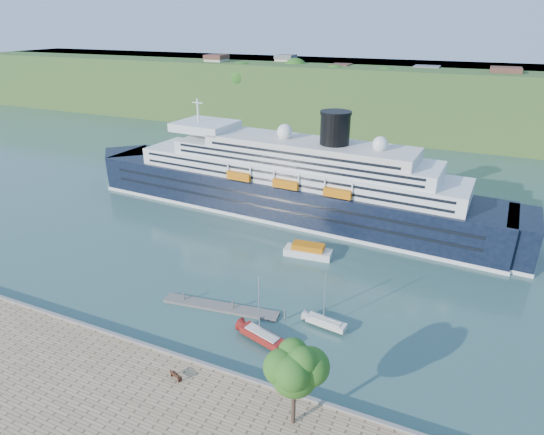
{
  "coord_description": "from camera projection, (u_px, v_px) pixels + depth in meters",
  "views": [
    {
      "loc": [
        28.17,
        -36.53,
        39.63
      ],
      "look_at": [
        -1.33,
        30.0,
        7.75
      ],
      "focal_mm": 30.0,
      "sensor_mm": 36.0,
      "label": 1
    }
  ],
  "objects": [
    {
      "name": "sailboat_red",
      "position": [
        262.0,
        313.0,
        58.8
      ],
      "size": [
        7.59,
        4.01,
        9.44
      ],
      "primitive_type": null,
      "rotation": [
        0.0,
        0.0,
        -0.29
      ],
      "color": "maroon",
      "rests_on": "ground"
    },
    {
      "name": "floating_pontoon",
      "position": [
        220.0,
        307.0,
        67.78
      ],
      "size": [
        18.06,
        4.5,
        0.4
      ],
      "primitive_type": null,
      "rotation": [
        0.0,
        0.0,
        0.13
      ],
      "color": "slate",
      "rests_on": "ground"
    },
    {
      "name": "quay_coping",
      "position": [
        183.0,
        357.0,
        56.32
      ],
      "size": [
        220.0,
        0.5,
        0.3
      ],
      "primitive_type": "cube",
      "color": "slate",
      "rests_on": "promenade"
    },
    {
      "name": "ground",
      "position": [
        185.0,
        363.0,
        56.95
      ],
      "size": [
        400.0,
        400.0,
        0.0
      ],
      "primitive_type": "plane",
      "color": "#31574F",
      "rests_on": "ground"
    },
    {
      "name": "park_bench",
      "position": [
        176.0,
        375.0,
        52.94
      ],
      "size": [
        1.83,
        1.21,
        1.09
      ],
      "primitive_type": null,
      "rotation": [
        0.0,
        0.0,
        -0.33
      ],
      "color": "#4A2515",
      "rests_on": "promenade"
    },
    {
      "name": "sailboat_white_far",
      "position": [
        327.0,
        303.0,
        61.94
      ],
      "size": [
        6.47,
        2.58,
        8.13
      ],
      "primitive_type": null,
      "rotation": [
        0.0,
        0.0,
        -0.14
      ],
      "color": "silver",
      "rests_on": "ground"
    },
    {
      "name": "cruise_ship",
      "position": [
        284.0,
        162.0,
        96.92
      ],
      "size": [
        104.84,
        21.69,
        23.38
      ],
      "primitive_type": null,
      "rotation": [
        0.0,
        0.0,
        -0.06
      ],
      "color": "black",
      "rests_on": "ground"
    },
    {
      "name": "tender_launch",
      "position": [
        308.0,
        250.0,
        82.28
      ],
      "size": [
        8.91,
        3.76,
        2.4
      ],
      "primitive_type": null,
      "rotation": [
        0.0,
        0.0,
        0.09
      ],
      "color": "#D06C0C",
      "rests_on": "ground"
    },
    {
      "name": "far_hillside",
      "position": [
        397.0,
        98.0,
        173.54
      ],
      "size": [
        400.0,
        50.0,
        24.0
      ],
      "primitive_type": "cube",
      "color": "#355C24",
      "rests_on": "ground"
    },
    {
      "name": "promenade_tree",
      "position": [
        294.0,
        382.0,
        45.27
      ],
      "size": [
        6.5,
        6.5,
        10.77
      ],
      "primitive_type": null,
      "color": "#245917",
      "rests_on": "promenade"
    }
  ]
}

